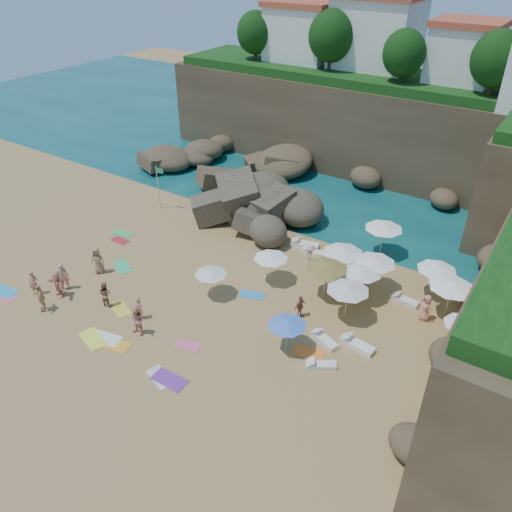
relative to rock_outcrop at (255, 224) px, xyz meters
The scene contains 53 objects.
ground 9.71m from the rock_outcrop, 76.05° to the right, with size 120.00×120.00×0.00m, color tan.
seawater 20.70m from the rock_outcrop, 83.50° to the left, with size 120.00×120.00×0.00m, color #0C4751.
cliff_back 16.65m from the rock_outcrop, 74.42° to the left, with size 44.00×8.00×8.00m, color brown.
rock_promontory 10.87m from the rock_outcrop, 142.80° to the left, with size 12.00×7.00×2.00m, color brown, non-canonical shape.
clifftop_buildings 20.55m from the rock_outcrop, 72.04° to the left, with size 28.48×9.48×7.00m.
clifftop_trees 16.71m from the rock_outcrop, 54.80° to the left, with size 35.60×23.82×4.40m.
marina_masts 25.15m from the rock_outcrop, 124.54° to the left, with size 3.10×0.10×6.00m.
rock_outcrop is the anchor object (origin of this frame).
flag_pole 8.51m from the rock_outcrop, 165.13° to the right, with size 0.72×0.14×3.71m.
parasol_0 7.94m from the rock_outcrop, 48.92° to the right, with size 2.21×2.21×2.09m.
parasol_1 10.10m from the rock_outcrop, ahead, with size 2.62×2.62×2.47m.
parasol_2 14.48m from the rock_outcrop, ahead, with size 2.40×2.40×2.26m.
parasol_3 17.77m from the rock_outcrop, 17.80° to the right, with size 1.99×1.99×1.89m.
parasol_4 16.04m from the rock_outcrop, 11.33° to the right, with size 2.64×2.64×2.49m.
parasol_5 11.54m from the rock_outcrop, 16.00° to the right, with size 2.60×2.60×2.46m.
parasol_6 10.42m from the rock_outcrop, 31.27° to the right, with size 2.61×2.61×2.47m.
parasol_7 9.59m from the rock_outcrop, 19.74° to the right, with size 2.60×2.60×2.46m.
parasol_8 11.63m from the rock_outcrop, 22.39° to the right, with size 2.46×2.46×2.32m.
parasol_9 9.73m from the rock_outcrop, 72.74° to the right, with size 2.03×2.03×1.92m.
parasol_10 14.21m from the rock_outcrop, 49.45° to the right, with size 2.10×2.10×1.98m.
parasol_11 12.69m from the rock_outcrop, 31.38° to the right, with size 2.49×2.49×2.35m.
lounger_0 4.92m from the rock_outcrop, ahead, with size 2.03×0.68×0.32m, color white.
lounger_1 6.02m from the rock_outcrop, 13.04° to the right, with size 1.64×0.55×0.26m, color white.
lounger_2 13.51m from the rock_outcrop, 13.54° to the right, with size 1.69×0.56×0.26m, color white.
lounger_3 14.97m from the rock_outcrop, 34.48° to the right, with size 1.94×0.65×0.30m, color white.
lounger_4 14.00m from the rock_outcrop, 40.47° to the right, with size 1.75×0.58×0.27m, color white.
lounger_5 15.75m from the rock_outcrop, 43.74° to the right, with size 1.59×0.53×0.25m, color white.
towel_0 18.21m from the rock_outcrop, 117.39° to the right, with size 1.87×0.93×0.03m, color #279CD0.
towel_1 18.22m from the rock_outcrop, 115.27° to the right, with size 1.58×0.79×0.03m, color #F76076.
towel_2 15.75m from the rock_outcrop, 85.71° to the right, with size 1.72×0.86×0.03m, color #FFA728.
towel_3 10.84m from the rock_outcrop, 112.77° to the right, with size 1.76×0.88×0.03m, color #34B66E.
towel_4 16.04m from the rock_outcrop, 90.84° to the right, with size 1.85×0.93×0.03m, color #F3FD42.
towel_5 15.63m from the rock_outcrop, 88.90° to the right, with size 1.84×0.92×0.03m, color white.
towel_6 16.85m from the rock_outcrop, 71.30° to the right, with size 1.86×0.93×0.03m, color #772E96.
towel_7 10.31m from the rock_outcrop, 132.12° to the right, with size 1.45×0.73×0.03m, color red.
towel_8 9.17m from the rock_outcrop, 57.67° to the right, with size 1.61×0.81×0.03m, color #288BD9.
towel_9 14.22m from the rock_outcrop, 71.40° to the right, with size 1.47×0.73×0.03m, color #F25E85.
towel_10 14.62m from the rock_outcrop, 44.97° to the right, with size 1.76×0.88×0.03m, color orange.
towel_11 10.22m from the rock_outcrop, 137.92° to the right, with size 1.67×0.83×0.03m, color green.
towel_12 13.33m from the rock_outcrop, 94.04° to the right, with size 1.71×0.85×0.03m, color yellow.
towel_13 16.82m from the rock_outcrop, 73.11° to the right, with size 1.63×0.82×0.03m, color silver.
person_stand_0 16.46m from the rock_outcrop, 113.02° to the right, with size 0.60×0.39×1.64m, color tan.
person_stand_1 13.61m from the rock_outcrop, 97.94° to the right, with size 0.82×0.64×1.68m, color #A46852.
person_stand_2 7.14m from the rock_outcrop, 24.72° to the right, with size 1.10×0.46×1.71m, color tan.
person_stand_3 11.57m from the rock_outcrop, 43.20° to the right, with size 0.85×0.35×1.45m, color #9C624E.
person_stand_4 15.21m from the rock_outcrop, 15.81° to the right, with size 0.84×0.46×1.72m, color tan.
person_stand_5 2.43m from the rock_outcrop, 25.03° to the right, with size 1.42×0.41×1.54m, color #AC6556.
person_stand_6 14.79m from the rock_outcrop, 111.34° to the right, with size 0.69×0.45×1.90m, color tan.
person_lie_1 16.56m from the rock_outcrop, 106.41° to the right, with size 1.04×1.78×0.43m, color tan.
person_lie_2 12.34m from the rock_outcrop, 113.71° to the right, with size 0.90×1.84×0.49m, color #A27951.
person_lie_3 15.29m from the rock_outcrop, 109.20° to the right, with size 1.53×1.65×0.44m, color tan.
person_lie_4 13.27m from the rock_outcrop, 86.94° to the right, with size 0.52×1.42×0.34m, color tan.
person_lie_5 14.42m from the rock_outcrop, 83.35° to the right, with size 0.88×1.81×0.69m, color #DE9A7E.
Camera 1 is at (16.60, -18.97, 18.94)m, focal length 35.00 mm.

